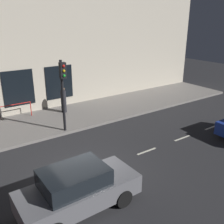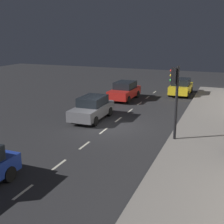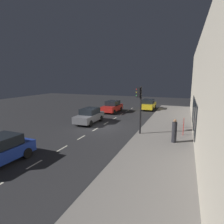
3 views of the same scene
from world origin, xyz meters
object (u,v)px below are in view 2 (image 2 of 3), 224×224
(parked_car_1, at_px, (92,108))
(parked_car_2, at_px, (181,87))
(traffic_light, at_px, (175,90))
(parked_car_3, at_px, (125,91))

(parked_car_1, distance_m, parked_car_2, 11.39)
(parked_car_1, height_order, parked_car_2, same)
(parked_car_1, xyz_separation_m, parked_car_2, (4.32, 10.53, -0.00))
(traffic_light, height_order, parked_car_1, traffic_light)
(parked_car_1, relative_size, parked_car_2, 1.09)
(parked_car_1, bearing_deg, traffic_light, 158.40)
(parked_car_3, bearing_deg, parked_car_1, 91.36)
(parked_car_2, bearing_deg, parked_car_1, -112.30)
(parked_car_2, relative_size, parked_car_3, 0.94)
(traffic_light, bearing_deg, parked_car_2, 97.11)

